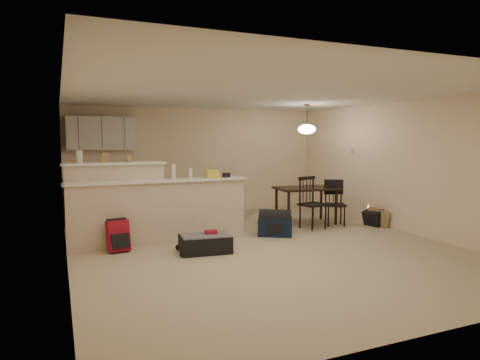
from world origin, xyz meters
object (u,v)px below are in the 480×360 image
dining_chair_far (335,203)px  black_daypack (374,218)px  pendant_lamp (307,129)px  dining_chair_near (313,203)px  navy_duffel (275,227)px  dining_table (306,192)px  suitcase (205,244)px  red_backpack (118,236)px

dining_chair_far → black_daypack: dining_chair_far is taller
pendant_lamp → dining_chair_far: size_ratio=0.68×
dining_chair_near → navy_duffel: (-0.99, -0.28, -0.35)m
dining_table → suitcase: 3.08m
dining_table → pendant_lamp: bearing=-128.8°
dining_chair_near → red_backpack: dining_chair_near is taller
pendant_lamp → dining_table: bearing=45.0°
navy_duffel → black_daypack: (2.28, 0.00, -0.00)m
dining_chair_near → navy_duffel: 1.09m
dining_chair_near → black_daypack: dining_chair_near is taller
dining_chair_far → black_daypack: 0.85m
pendant_lamp → dining_chair_near: (-0.15, -0.51, -1.48)m
pendant_lamp → red_backpack: 4.39m
dining_table → suitcase: size_ratio=1.68×
suitcase → red_backpack: red_backpack is taller
dining_table → navy_duffel: 1.48m
pendant_lamp → red_backpack: pendant_lamp is taller
navy_duffel → black_daypack: 2.28m
dining_table → red_backpack: bearing=-162.5°
red_backpack → suitcase: bearing=-33.6°
dining_table → dining_chair_near: bearing=-100.5°
pendant_lamp → dining_chair_far: (0.43, -0.43, -1.53)m
dining_chair_far → suitcase: 3.29m
suitcase → navy_duffel: navy_duffel is taller
dining_chair_near → navy_duffel: bearing=-177.1°
dining_chair_near → red_backpack: (-3.79, -0.28, -0.27)m
pendant_lamp → red_backpack: size_ratio=1.26×
navy_duffel → black_daypack: size_ratio=1.67×
pendant_lamp → suitcase: size_ratio=0.79×
suitcase → dining_chair_near: bearing=25.2°
dining_chair_near → dining_chair_far: size_ratio=1.12×
red_backpack → black_daypack: red_backpack is taller
dining_table → navy_duffel: bearing=-139.2°
suitcase → navy_duffel: size_ratio=1.27×
dining_chair_near → dining_chair_far: (0.59, 0.08, -0.06)m
dining_table → suitcase: dining_table is taller
pendant_lamp → suitcase: (-2.70, -1.38, -1.86)m
dining_chair_far → navy_duffel: (-1.58, -0.36, -0.29)m
navy_duffel → black_daypack: navy_duffel is taller
dining_table → suitcase: bearing=-146.7°
dining_chair_far → suitcase: dining_chair_far is taller
dining_chair_far → red_backpack: (-4.38, -0.36, -0.21)m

